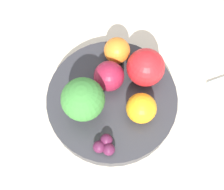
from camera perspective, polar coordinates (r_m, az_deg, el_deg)
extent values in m
plane|color=gray|center=(0.54, 0.00, -2.31)|extent=(6.00, 6.00, 0.00)
cube|color=beige|center=(0.53, 0.00, -1.94)|extent=(1.20, 1.20, 0.02)
cylinder|color=#2D2D33|center=(0.50, 0.00, -1.01)|extent=(0.21, 0.21, 0.03)
cylinder|color=#8CB76B|center=(0.47, -4.97, -2.40)|extent=(0.02, 0.02, 0.03)
sphere|color=#387A33|center=(0.44, -5.34, -0.80)|extent=(0.06, 0.06, 0.06)
sphere|color=maroon|center=(0.48, -0.71, 3.43)|extent=(0.05, 0.05, 0.05)
sphere|color=red|center=(0.48, 6.17, 5.03)|extent=(0.06, 0.06, 0.06)
sphere|color=orange|center=(0.51, 0.92, 8.15)|extent=(0.04, 0.04, 0.04)
sphere|color=orange|center=(0.46, 5.38, -2.42)|extent=(0.05, 0.05, 0.05)
sphere|color=#511938|center=(0.46, -2.36, -9.43)|extent=(0.02, 0.02, 0.02)
sphere|color=#511938|center=(0.46, -0.61, -9.91)|extent=(0.02, 0.02, 0.02)
sphere|color=#511938|center=(0.46, -1.04, -8.21)|extent=(0.02, 0.02, 0.02)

